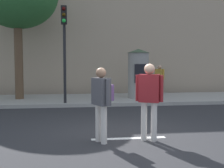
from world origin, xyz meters
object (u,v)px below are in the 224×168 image
Objects in this scene: traffic_light at (64,38)px; pedestrian_in_light_jacket at (102,98)px; pedestrian_near_pole at (160,77)px; poster_column at (138,73)px; pedestrian_with_backpack at (149,94)px.

traffic_light reaches higher than pedestrian_in_light_jacket.
pedestrian_in_light_jacket is at bearing -115.09° from pedestrian_near_pole.
pedestrian_with_backpack is at bearing -100.89° from poster_column.
traffic_light is 1.68× the size of poster_column.
traffic_light is 5.88m from pedestrian_in_light_jacket.
pedestrian_with_backpack reaches higher than pedestrian_in_light_jacket.
poster_column is 2.30m from pedestrian_near_pole.
traffic_light is 2.38× the size of pedestrian_in_light_jacket.
pedestrian_with_backpack is 1.10× the size of pedestrian_near_pole.
pedestrian_near_pole is at bearing 71.18° from pedestrian_with_backpack.
pedestrian_in_light_jacket is (-1.10, -0.01, -0.06)m from pedestrian_with_backpack.
poster_column is (3.51, 1.51, -1.51)m from traffic_light.
pedestrian_in_light_jacket is 9.53m from pedestrian_near_pole.
poster_column reaches higher than pedestrian_in_light_jacket.
pedestrian_with_backpack is 1.11m from pedestrian_in_light_jacket.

